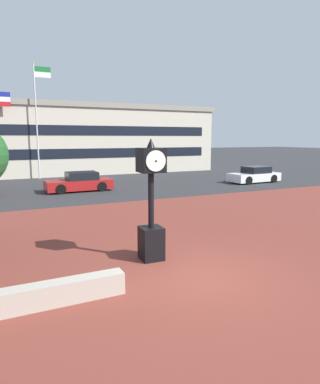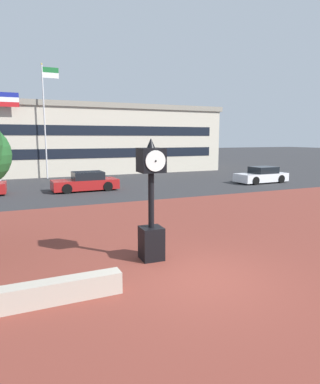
{
  "view_description": "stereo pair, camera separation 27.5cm",
  "coord_description": "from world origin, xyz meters",
  "px_view_note": "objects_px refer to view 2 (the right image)",
  "views": [
    {
      "loc": [
        -4.41,
        -7.0,
        3.52
      ],
      "look_at": [
        -0.41,
        1.55,
        2.02
      ],
      "focal_mm": 31.67,
      "sensor_mm": 36.0,
      "label": 1
    },
    {
      "loc": [
        -4.16,
        -7.11,
        3.52
      ],
      "look_at": [
        -0.41,
        1.55,
        2.02
      ],
      "focal_mm": 31.67,
      "sensor_mm": 36.0,
      "label": 2
    }
  ],
  "objects_px": {
    "flagpole_primary": "(0,124)",
    "civic_building": "(91,139)",
    "flagpole_secondary": "(46,114)",
    "car_street_far": "(262,176)",
    "street_clock": "(151,204)",
    "car_street_near": "(86,182)"
  },
  "relations": [
    {
      "from": "car_street_near",
      "to": "civic_building",
      "type": "distance_m",
      "value": 17.65
    },
    {
      "from": "car_street_near",
      "to": "car_street_far",
      "type": "height_order",
      "value": "same"
    },
    {
      "from": "car_street_near",
      "to": "civic_building",
      "type": "relative_size",
      "value": 0.17
    },
    {
      "from": "car_street_far",
      "to": "flagpole_primary",
      "type": "xyz_separation_m",
      "value": [
        -18.92,
        9.71,
        4.11
      ]
    },
    {
      "from": "car_street_near",
      "to": "car_street_far",
      "type": "relative_size",
      "value": 1.02
    },
    {
      "from": "car_street_near",
      "to": "flagpole_secondary",
      "type": "height_order",
      "value": "flagpole_secondary"
    },
    {
      "from": "car_street_far",
      "to": "flagpole_secondary",
      "type": "height_order",
      "value": "flagpole_secondary"
    },
    {
      "from": "street_clock",
      "to": "car_street_far",
      "type": "relative_size",
      "value": 0.82
    },
    {
      "from": "car_street_far",
      "to": "flagpole_primary",
      "type": "distance_m",
      "value": 21.66
    },
    {
      "from": "street_clock",
      "to": "civic_building",
      "type": "xyz_separation_m",
      "value": [
        4.85,
        30.97,
        1.76
      ]
    },
    {
      "from": "car_street_near",
      "to": "flagpole_primary",
      "type": "bearing_deg",
      "value": 30.78
    },
    {
      "from": "civic_building",
      "to": "flagpole_secondary",
      "type": "bearing_deg",
      "value": -122.95
    },
    {
      "from": "flagpole_primary",
      "to": "civic_building",
      "type": "relative_size",
      "value": 0.3
    },
    {
      "from": "street_clock",
      "to": "flagpole_primary",
      "type": "bearing_deg",
      "value": 102.73
    },
    {
      "from": "flagpole_secondary",
      "to": "civic_building",
      "type": "relative_size",
      "value": 0.38
    },
    {
      "from": "street_clock",
      "to": "car_street_near",
      "type": "bearing_deg",
      "value": 88.16
    },
    {
      "from": "car_street_far",
      "to": "flagpole_primary",
      "type": "height_order",
      "value": "flagpole_primary"
    },
    {
      "from": "car_street_near",
      "to": "flagpole_secondary",
      "type": "xyz_separation_m",
      "value": [
        -1.63,
        8.26,
        4.99
      ]
    },
    {
      "from": "flagpole_secondary",
      "to": "flagpole_primary",
      "type": "bearing_deg",
      "value": -180.0
    },
    {
      "from": "street_clock",
      "to": "car_street_near",
      "type": "relative_size",
      "value": 0.81
    },
    {
      "from": "car_street_far",
      "to": "flagpole_primary",
      "type": "relative_size",
      "value": 0.57
    },
    {
      "from": "flagpole_primary",
      "to": "flagpole_secondary",
      "type": "xyz_separation_m",
      "value": [
        3.59,
        0.0,
        0.88
      ]
    }
  ]
}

